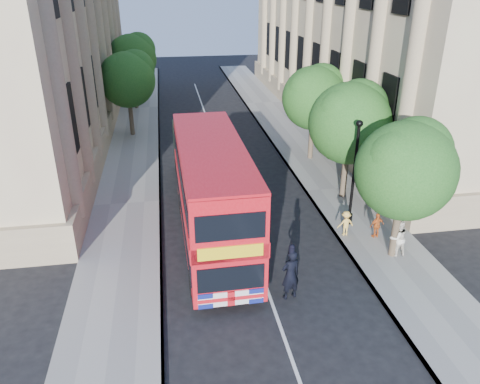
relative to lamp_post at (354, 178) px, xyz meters
name	(u,v)px	position (x,y,z in m)	size (l,w,h in m)	color
ground	(277,316)	(-5.00, -6.00, -2.51)	(120.00, 120.00, 0.00)	black
pavement_right	(335,189)	(0.75, 4.00, -2.45)	(3.50, 80.00, 0.12)	gray
pavement_left	(128,204)	(-10.75, 4.00, -2.45)	(3.50, 80.00, 0.12)	gray
building_right	(382,5)	(8.80, 18.00, 6.49)	(12.00, 38.00, 18.00)	tan
building_left	(7,8)	(-18.80, 18.00, 6.49)	(12.00, 38.00, 18.00)	tan
tree_right_near	(407,165)	(0.84, -2.97, 1.74)	(4.00, 4.00, 6.08)	#473828
tree_right_mid	(351,119)	(0.84, 3.03, 1.93)	(4.20, 4.20, 6.37)	#473828
tree_right_far	(315,94)	(0.84, 9.03, 1.80)	(4.00, 4.00, 6.15)	#473828
tree_left_far	(128,77)	(-10.96, 16.03, 1.93)	(4.00, 4.00, 6.30)	#473828
tree_left_back	(132,56)	(-10.96, 24.03, 2.20)	(4.20, 4.20, 6.65)	#473828
lamp_post	(354,178)	(0.00, 0.00, 0.00)	(0.32, 0.32, 5.16)	black
double_decker_bus	(212,193)	(-6.67, -0.71, 0.06)	(2.83, 10.12, 4.65)	red
box_van	(198,159)	(-6.79, 6.17, -0.94)	(2.58, 5.71, 3.20)	black
police_constable	(290,275)	(-4.28, -5.00, -1.48)	(0.75, 0.49, 2.06)	black
woman_pedestrian	(398,238)	(0.96, -3.01, -1.57)	(0.80, 0.62, 1.64)	silver
child_a	(377,225)	(0.73, -1.47, -1.78)	(0.72, 0.30, 1.22)	#D26225
child_b	(346,223)	(-0.60, -1.03, -1.79)	(0.78, 0.45, 1.20)	#F3C252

